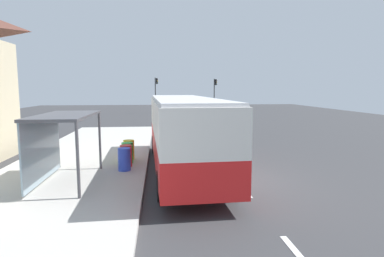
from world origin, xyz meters
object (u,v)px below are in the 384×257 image
Objects in this scene: traffic_light_near_side at (215,90)px; bus_shelter at (57,130)px; bus at (183,129)px; sedan_near at (192,107)px; recycling_bin_yellow at (129,150)px; recycling_bin_green at (127,153)px; recycling_bin_red at (126,156)px; recycling_bin_blue at (124,159)px; traffic_light_far_side at (156,90)px; white_van at (208,111)px.

bus_shelter is at bearing -108.79° from traffic_light_near_side.
traffic_light_near_side reaches higher than bus.
sedan_near is 4.70× the size of recycling_bin_yellow.
bus_shelter is at bearing -158.53° from bus.
recycling_bin_green is at bearing -101.01° from sedan_near.
sedan_near reaches higher than recycling_bin_red.
recycling_bin_green is at bearing 90.00° from recycling_bin_blue.
recycling_bin_red is at bearing -91.87° from traffic_light_far_side.
white_van is 5.55× the size of recycling_bin_red.
recycling_bin_red and recycling_bin_yellow have the same top height.
bus_shelter is at bearing -103.50° from sedan_near.
white_van is at bearing 67.07° from bus_shelter.
recycling_bin_yellow is at bearing 90.00° from recycling_bin_green.
traffic_light_far_side reaches higher than recycling_bin_yellow.
recycling_bin_blue is (-6.50, -34.80, -0.14)m from sedan_near.
traffic_light_far_side is (1.10, 34.35, 2.77)m from recycling_bin_blue.
bus is 2.77m from recycling_bin_red.
recycling_bin_green is 0.18× the size of traffic_light_far_side.
recycling_bin_blue is at bearing -171.32° from bus.
traffic_light_near_side is at bearing 71.21° from bus_shelter.
bus_shelter is at bearing -135.57° from recycling_bin_red.
traffic_light_far_side is at bearing 92.34° from bus.
recycling_bin_yellow is (-6.50, -32.70, -0.14)m from sedan_near.
recycling_bin_green is (-2.49, 1.02, -1.19)m from bus.
traffic_light_near_side is 8.64m from traffic_light_far_side.
white_van is 17.99m from recycling_bin_yellow.
recycling_bin_red is 0.19× the size of traffic_light_near_side.
white_van reaches higher than recycling_bin_green.
recycling_bin_blue and recycling_bin_red have the same top height.
recycling_bin_blue is 35.03m from traffic_light_near_side.
bus_shelter is at bearing -127.64° from recycling_bin_green.
traffic_light_far_side is (1.10, 32.95, 2.77)m from recycling_bin_green.
traffic_light_near_side reaches higher than recycling_bin_red.
bus is at bearing -87.66° from traffic_light_far_side.
recycling_bin_red is (-6.50, -34.10, -0.14)m from sedan_near.
white_van is 15.15m from traffic_light_near_side.
recycling_bin_green is (-6.40, -17.49, -0.69)m from white_van.
bus reaches higher than bus_shelter.
recycling_bin_red is 1.40m from recycling_bin_yellow.
bus is 34.04m from traffic_light_far_side.
recycling_bin_blue is 34.48m from traffic_light_far_side.
recycling_bin_blue is 1.00× the size of recycling_bin_yellow.
traffic_light_near_side is at bearing 73.21° from recycling_bin_green.
traffic_light_near_side is (9.70, 33.55, 2.68)m from recycling_bin_blue.
white_van is at bearing 69.91° from recycling_bin_green.
sedan_near reaches higher than recycling_bin_green.
sedan_near is 1.12× the size of bus_shelter.
sedan_near is 6.03m from traffic_light_far_side.
recycling_bin_red is 1.00× the size of recycling_bin_green.
recycling_bin_green is at bearing 157.70° from bus.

